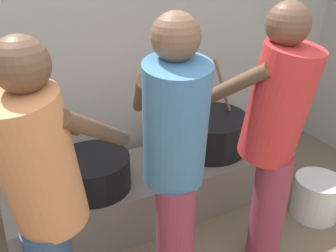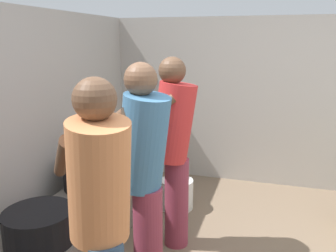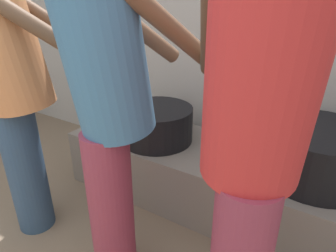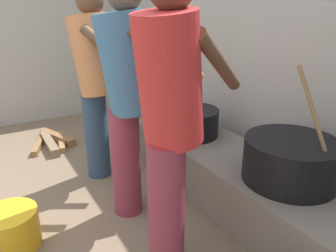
% 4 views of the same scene
% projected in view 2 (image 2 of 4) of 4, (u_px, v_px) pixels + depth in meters
% --- Properties ---
extents(block_enclosure_right, '(0.20, 4.63, 1.97)m').
position_uv_depth(block_enclosure_right, '(291.00, 103.00, 4.12)').
color(block_enclosure_right, '#ADA8A0').
rests_on(block_enclosure_right, ground_plane).
extents(hearth_ledge, '(2.10, 0.60, 0.38)m').
position_uv_depth(hearth_ledge, '(74.00, 230.00, 2.89)').
color(hearth_ledge, slate).
rests_on(hearth_ledge, ground_plane).
extents(cooking_pot_main, '(0.57, 0.57, 0.72)m').
position_uv_depth(cooking_pot_main, '(95.00, 172.00, 3.27)').
color(cooking_pot_main, black).
rests_on(cooking_pot_main, hearth_ledge).
extents(cooking_pot_secondary, '(0.47, 0.47, 0.22)m').
position_uv_depth(cooking_pot_secondary, '(39.00, 226.00, 2.37)').
color(cooking_pot_secondary, black).
rests_on(cooking_pot_secondary, hearth_ledge).
extents(cook_in_red_shirt, '(0.57, 0.73, 1.59)m').
position_uv_depth(cook_in_red_shirt, '(173.00, 143.00, 2.83)').
color(cook_in_red_shirt, '#8C3347').
rests_on(cook_in_red_shirt, ground_plane).
extents(cook_in_orange_shirt, '(0.70, 0.66, 1.55)m').
position_uv_depth(cook_in_orange_shirt, '(101.00, 213.00, 1.73)').
color(cook_in_orange_shirt, navy).
rests_on(cook_in_orange_shirt, ground_plane).
extents(cook_in_blue_shirt, '(0.51, 0.72, 1.58)m').
position_uv_depth(cook_in_blue_shirt, '(143.00, 167.00, 2.30)').
color(cook_in_blue_shirt, '#8C3347').
rests_on(cook_in_blue_shirt, ground_plane).
extents(bucket_white_plastic, '(0.34, 0.34, 0.31)m').
position_uv_depth(bucket_white_plastic, '(177.00, 194.00, 3.66)').
color(bucket_white_plastic, silver).
rests_on(bucket_white_plastic, ground_plane).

